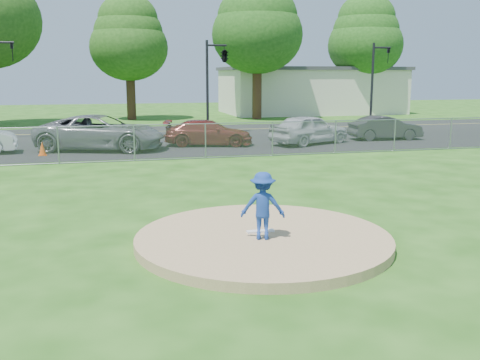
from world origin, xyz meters
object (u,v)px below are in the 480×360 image
at_px(commercial_building, 310,90).
at_px(traffic_signal_right, 376,78).
at_px(traffic_signal_center, 223,57).
at_px(parked_car_charcoal, 385,128).
at_px(parked_car_pearl, 309,129).
at_px(tree_center, 129,38).
at_px(tree_right, 257,23).
at_px(parked_car_gray, 101,132).
at_px(traffic_cone, 42,148).
at_px(parked_car_darkred, 209,133).
at_px(pitcher, 263,206).
at_px(tree_far_right, 365,36).

relative_size(commercial_building, traffic_signal_right, 2.93).
distance_m(traffic_signal_center, parked_car_charcoal, 10.54).
bearing_deg(parked_car_pearl, tree_center, -0.46).
relative_size(tree_right, parked_car_gray, 1.93).
relative_size(tree_center, tree_right, 0.85).
distance_m(traffic_signal_right, traffic_cone, 21.67).
bearing_deg(commercial_building, traffic_signal_right, -96.29).
distance_m(tree_center, parked_car_pearl, 20.93).
distance_m(tree_right, parked_car_gray, 21.46).
height_order(parked_car_darkred, parked_car_pearl, parked_car_pearl).
bearing_deg(parked_car_pearl, pitcher, 131.21).
bearing_deg(tree_far_right, parked_car_gray, -140.60).
distance_m(tree_center, parked_car_charcoal, 22.63).
xyz_separation_m(tree_right, parked_car_gray, (-12.35, -16.18, -6.80)).
height_order(tree_far_right, parked_car_darkred, tree_far_right).
xyz_separation_m(parked_car_gray, parked_car_charcoal, (15.31, 0.56, -0.18)).
bearing_deg(tree_center, parked_car_gray, -97.36).
bearing_deg(commercial_building, tree_center, -166.76).
xyz_separation_m(traffic_cone, parked_car_gray, (2.55, 1.23, 0.52)).
bearing_deg(traffic_cone, tree_far_right, 38.24).
xyz_separation_m(tree_right, parked_car_darkred, (-7.06, -15.77, -6.99)).
bearing_deg(traffic_signal_center, parked_car_pearl, -63.80).
bearing_deg(tree_far_right, parked_car_darkred, -133.89).
xyz_separation_m(traffic_signal_center, parked_car_pearl, (3.16, -6.43, -3.83)).
bearing_deg(parked_car_charcoal, traffic_signal_center, 58.66).
height_order(traffic_signal_right, parked_car_gray, traffic_signal_right).
height_order(commercial_building, traffic_signal_right, traffic_signal_right).
xyz_separation_m(tree_right, traffic_signal_center, (-5.03, -10.00, -3.04)).
height_order(tree_center, traffic_signal_center, tree_center).
relative_size(traffic_cone, parked_car_darkred, 0.14).
xyz_separation_m(traffic_signal_right, parked_car_darkred, (-12.29, -5.77, -2.71)).
xyz_separation_m(traffic_cone, parked_car_charcoal, (17.86, 1.79, 0.34)).
relative_size(commercial_building, parked_car_pearl, 3.64).
distance_m(tree_far_right, pitcher, 41.05).
xyz_separation_m(commercial_building, parked_car_charcoal, (-4.04, -21.62, -1.50)).
bearing_deg(traffic_signal_right, parked_car_gray, -160.63).
xyz_separation_m(traffic_cone, parked_car_pearl, (13.03, 0.98, 0.45)).
bearing_deg(tree_center, tree_far_right, 2.73).
bearing_deg(traffic_signal_center, parked_car_darkred, -109.34).
distance_m(commercial_building, traffic_signal_center, 20.17).
distance_m(traffic_signal_right, parked_car_gray, 18.81).
relative_size(tree_right, pitcher, 8.33).
relative_size(tree_far_right, parked_car_gray, 1.78).
height_order(tree_center, traffic_cone, tree_center).
relative_size(tree_center, tree_far_right, 0.92).
bearing_deg(tree_far_right, commercial_building, 143.13).
bearing_deg(parked_car_gray, tree_center, 10.61).
bearing_deg(traffic_signal_right, tree_right, 117.64).
height_order(traffic_cone, parked_car_pearl, parked_car_pearl).
relative_size(traffic_signal_center, parked_car_gray, 0.93).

